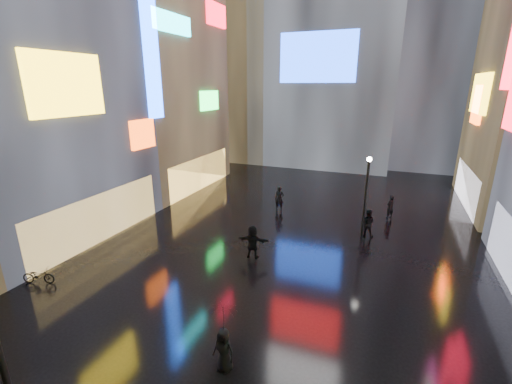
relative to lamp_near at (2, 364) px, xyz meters
The scene contains 14 objects.
ground 17.33m from the lamp_near, 79.86° to the left, with size 140.00×140.00×0.00m, color black.
building_left_mid 19.15m from the lamp_near, 140.17° to the left, with size 10.28×12.70×24.00m.
building_left_far 27.44m from the lamp_near, 119.63° to the left, with size 10.28×12.00×22.00m.
tower_flank_right 46.63m from the lamp_near, 74.33° to the left, with size 12.00×12.00×34.00m, color black.
tower_flank_left 41.57m from the lamp_near, 105.81° to the left, with size 10.00×10.00×26.00m, color black.
lamp_near is the anchor object (origin of this frame).
lamp_far 18.54m from the lamp_near, 68.02° to the left, with size 0.30×0.30×5.20m.
pedestrian_4 6.09m from the lamp_near, 51.14° to the left, with size 0.78×0.51×1.60m, color black.
pedestrian_5 12.40m from the lamp_near, 83.06° to the left, with size 1.75×0.56×1.88m, color black.
pedestrian_6 20.00m from the lamp_near, 88.42° to the left, with size 0.69×0.45×1.89m, color black.
pedestrian_7 18.99m from the lamp_near, 67.57° to the left, with size 0.87×0.68×1.80m, color black.
umbrella_2 5.77m from the lamp_near, 51.14° to the left, with size 1.00×1.02×0.92m, color black.
bicycle 9.65m from the lamp_near, 140.87° to the left, with size 0.54×1.56×0.82m, color black.
pedestrian_8 23.01m from the lamp_near, 68.26° to the left, with size 0.63×0.41×1.73m, color black.
Camera 1 is at (5.01, -0.65, 9.26)m, focal length 24.00 mm.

